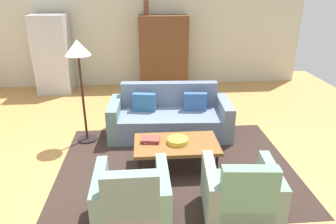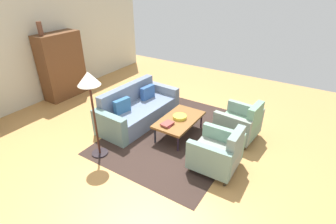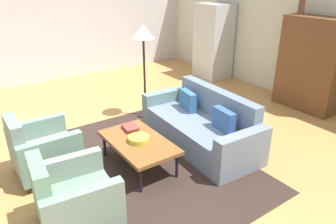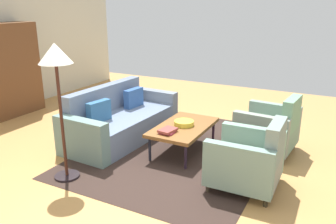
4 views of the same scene
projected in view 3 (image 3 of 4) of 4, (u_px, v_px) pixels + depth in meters
name	position (u px, v px, depth m)	size (l,w,h in m)	color
ground_plane	(122.00, 149.00, 4.95)	(10.16, 10.16, 0.00)	#BA8749
wall_back	(298.00, 32.00, 6.58)	(8.47, 0.12, 2.80)	beige
wall_left	(36.00, 24.00, 7.55)	(0.12, 8.40, 2.80)	silver
area_rug	(142.00, 164.00, 4.56)	(3.40, 2.60, 0.01)	#32241F
couch	(203.00, 127.00, 5.03)	(2.14, 1.00, 0.86)	slate
coffee_table	(138.00, 143.00, 4.38)	(1.20, 0.70, 0.41)	black
armchair_left	(40.00, 151.00, 4.23)	(0.81, 0.81, 0.88)	#332C21
armchair_right	(71.00, 199.00, 3.34)	(0.87, 0.87, 0.88)	#332111
fruit_bowl	(139.00, 139.00, 4.34)	(0.30, 0.30, 0.07)	gold
book_stack	(130.00, 128.00, 4.67)	(0.28, 0.22, 0.06)	maroon
cabinet	(311.00, 65.00, 6.14)	(1.20, 0.51, 1.80)	brown
vase_tall	(302.00, 5.00, 6.00)	(0.13, 0.13, 0.34)	brown
refrigerator	(213.00, 41.00, 8.08)	(0.80, 0.73, 1.85)	#B7BABF
floor_lamp	(143.00, 41.00, 5.55)	(0.40, 0.40, 1.72)	black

